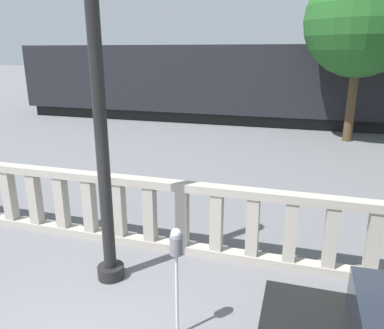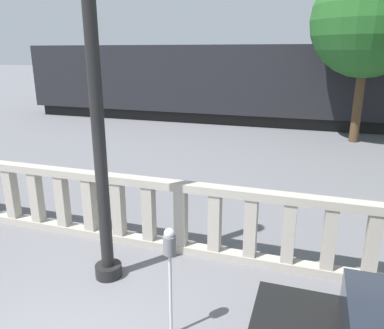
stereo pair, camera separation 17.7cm
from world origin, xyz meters
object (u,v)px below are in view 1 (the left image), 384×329
Objects in this scene: train_near at (264,83)px; tree_left at (361,21)px; train_far at (274,79)px; parking_meter at (176,252)px; lamppost at (99,103)px.

tree_left is (3.70, -2.92, 2.54)m from train_near.
train_near is 6.72m from train_far.
parking_meter is at bearing -87.49° from train_near.
train_near is 3.81× the size of tree_left.
parking_meter is (1.42, -0.90, -1.58)m from lamppost.
lamppost is at bearing -91.86° from train_far.
parking_meter is at bearing -104.06° from tree_left.
train_near is at bearing 141.78° from tree_left.
tree_left reaches higher than train_near.
lamppost is 3.68× the size of parking_meter.
parking_meter is 0.23× the size of tree_left.
train_far is at bearing 111.43° from tree_left.
tree_left is at bearing -68.57° from train_far.
train_near is (0.76, 14.16, -0.80)m from lamppost.
parking_meter is at bearing -32.31° from lamppost.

